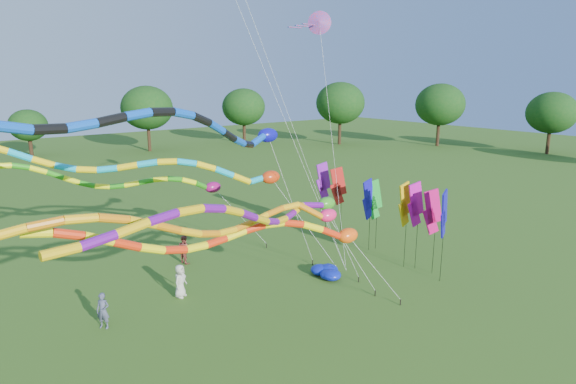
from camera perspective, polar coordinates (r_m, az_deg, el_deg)
ground at (r=22.15m, az=9.55°, el=-14.56°), size 160.00×160.00×0.00m
tree_ring at (r=23.14m, az=-3.61°, el=0.91°), size 115.93×120.60×9.72m
tube_kite_red at (r=17.79m, az=-4.06°, el=-5.21°), size 14.61×1.68×6.82m
tube_kite_orange at (r=16.90m, az=-5.83°, el=-3.30°), size 15.24×1.97×7.46m
tube_kite_purple at (r=16.92m, az=-2.97°, el=-2.55°), size 14.95×4.88×7.47m
tube_kite_blue at (r=18.00m, az=-10.18°, el=7.18°), size 15.72×5.88×10.12m
tube_kite_cyan at (r=22.55m, az=-12.77°, el=2.59°), size 14.81×5.02×8.30m
tube_kite_green at (r=27.34m, az=-16.72°, el=1.16°), size 13.34×3.60×6.84m
delta_kite_high_c at (r=28.38m, az=3.72°, el=19.41°), size 3.14×5.08×14.12m
banner_pole_magenta_b at (r=26.60m, az=14.88°, el=-1.45°), size 1.16×0.25×4.97m
banner_pole_green at (r=29.44m, az=10.17°, el=-0.89°), size 1.15×0.33×4.42m
banner_pole_magenta_a at (r=26.31m, az=16.72°, el=-2.28°), size 1.10×0.53×4.73m
banner_pole_blue_a at (r=25.27m, az=18.00°, el=-2.52°), size 1.10×0.52×4.94m
banner_pole_orange at (r=26.70m, az=13.68°, el=-1.44°), size 1.16×0.19×4.92m
banner_pole_blue_b at (r=29.03m, az=9.49°, el=-0.87°), size 1.16×0.26×4.51m
banner_pole_violet at (r=31.59m, az=4.20°, el=1.32°), size 1.16×0.22×4.99m
banner_pole_red at (r=30.94m, az=5.95°, el=0.69°), size 1.11×0.51×4.81m
blue_nylon_heap at (r=26.14m, az=4.87°, el=-9.32°), size 1.82×1.45×0.53m
person_a at (r=24.01m, az=-12.66°, el=-10.25°), size 0.95×0.89×1.64m
person_b at (r=22.19m, az=-21.08°, el=-12.99°), size 0.66×0.68×1.57m
person_c at (r=28.15m, az=-12.19°, el=-6.65°), size 0.77×0.90×1.63m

